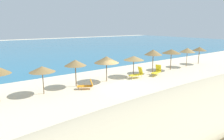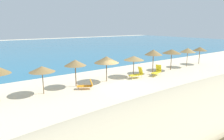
{
  "view_description": "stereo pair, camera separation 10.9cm",
  "coord_description": "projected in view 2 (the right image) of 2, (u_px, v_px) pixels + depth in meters",
  "views": [
    {
      "loc": [
        -12.18,
        -15.13,
        5.82
      ],
      "look_at": [
        0.43,
        2.05,
        1.1
      ],
      "focal_mm": 32.17,
      "sensor_mm": 36.0,
      "label": 1
    },
    {
      "loc": [
        -12.09,
        -15.19,
        5.82
      ],
      "look_at": [
        0.43,
        2.05,
        1.1
      ],
      "focal_mm": 32.17,
      "sensor_mm": 36.0,
      "label": 2
    }
  ],
  "objects": [
    {
      "name": "beach_umbrella_9",
      "position": [
        188.0,
        50.0,
        28.59
      ],
      "size": [
        2.16,
        2.16,
        2.74
      ],
      "color": "brown",
      "rests_on": "ground_plane"
    },
    {
      "name": "beach_umbrella_8",
      "position": [
        172.0,
        51.0,
        26.54
      ],
      "size": [
        2.49,
        2.49,
        2.78
      ],
      "color": "brown",
      "rests_on": "ground_plane"
    },
    {
      "name": "beach_umbrella_5",
      "position": [
        106.0,
        60.0,
        20.96
      ],
      "size": [
        2.61,
        2.61,
        2.7
      ],
      "color": "brown",
      "rests_on": "ground_plane"
    },
    {
      "name": "sea_water",
      "position": [
        23.0,
        48.0,
        52.89
      ],
      "size": [
        160.0,
        68.08,
        0.01
      ],
      "primitive_type": "cube",
      "color": "teal",
      "rests_on": "ground_plane"
    },
    {
      "name": "beach_umbrella_7",
      "position": [
        153.0,
        52.0,
        24.78
      ],
      "size": [
        2.19,
        2.19,
        2.95
      ],
      "color": "brown",
      "rests_on": "ground_plane"
    },
    {
      "name": "beach_umbrella_4",
      "position": [
        75.0,
        63.0,
        19.17
      ],
      "size": [
        2.09,
        2.09,
        2.65
      ],
      "color": "brown",
      "rests_on": "ground_plane"
    },
    {
      "name": "dune_ridge",
      "position": [
        219.0,
        97.0,
        13.99
      ],
      "size": [
        41.61,
        5.95,
        1.89
      ],
      "primitive_type": "ellipsoid",
      "rotation": [
        0.0,
        0.0,
        -0.01
      ],
      "color": "beige",
      "rests_on": "ground_plane"
    },
    {
      "name": "lounge_chair_0",
      "position": [
        137.0,
        74.0,
        22.69
      ],
      "size": [
        1.7,
        0.79,
        1.25
      ],
      "rotation": [
        0.0,
        0.0,
        1.49
      ],
      "color": "yellow",
      "rests_on": "ground_plane"
    },
    {
      "name": "lounge_chair_1",
      "position": [
        157.0,
        71.0,
        24.0
      ],
      "size": [
        1.81,
        1.21,
        1.22
      ],
      "rotation": [
        0.0,
        0.0,
        1.92
      ],
      "color": "yellow",
      "rests_on": "ground_plane"
    },
    {
      "name": "beach_umbrella_6",
      "position": [
        134.0,
        58.0,
        23.14
      ],
      "size": [
        2.39,
        2.39,
        2.41
      ],
      "color": "brown",
      "rests_on": "ground_plane"
    },
    {
      "name": "beach_umbrella_3",
      "position": [
        42.0,
        69.0,
        17.11
      ],
      "size": [
        2.19,
        2.19,
        2.45
      ],
      "color": "brown",
      "rests_on": "ground_plane"
    },
    {
      "name": "lounge_chair_2",
      "position": [
        86.0,
        85.0,
        18.79
      ],
      "size": [
        1.57,
        1.25,
        0.92
      ],
      "rotation": [
        0.0,
        0.0,
        1.03
      ],
      "color": "orange",
      "rests_on": "ground_plane"
    },
    {
      "name": "beach_umbrella_10",
      "position": [
        200.0,
        49.0,
        30.78
      ],
      "size": [
        2.11,
        2.11,
        2.64
      ],
      "color": "brown",
      "rests_on": "ground_plane"
    },
    {
      "name": "ground_plane",
      "position": [
        120.0,
        85.0,
        20.2
      ],
      "size": [
        160.0,
        160.0,
        0.0
      ],
      "primitive_type": "plane",
      "color": "beige"
    }
  ]
}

